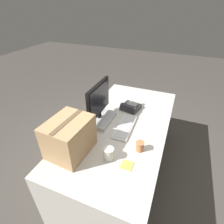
{
  "coord_description": "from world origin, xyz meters",
  "views": [
    {
      "loc": [
        -1.4,
        -0.45,
        1.83
      ],
      "look_at": [
        -0.05,
        0.1,
        0.88
      ],
      "focal_mm": 28.0,
      "sensor_mm": 36.0,
      "label": 1
    }
  ],
  "objects": [
    {
      "name": "office_desk",
      "position": [
        0.0,
        0.0,
        0.36
      ],
      "size": [
        1.8,
        0.9,
        0.73
      ],
      "color": "beige",
      "rests_on": "ground_plane"
    },
    {
      "name": "paper_cup_right",
      "position": [
        -0.31,
        -0.26,
        0.78
      ],
      "size": [
        0.07,
        0.07,
        0.09
      ],
      "color": "#BC7547",
      "rests_on": "office_desk"
    },
    {
      "name": "paper_cup_left",
      "position": [
        -0.49,
        -0.05,
        0.78
      ],
      "size": [
        0.09,
        0.09,
        0.11
      ],
      "color": "white",
      "rests_on": "office_desk"
    },
    {
      "name": "monitor",
      "position": [
        -0.04,
        0.25,
        0.88
      ],
      "size": [
        0.45,
        0.26,
        0.42
      ],
      "color": "#B7B7B7",
      "rests_on": "office_desk"
    },
    {
      "name": "cardboard_box",
      "position": [
        -0.53,
        0.28,
        0.88
      ],
      "size": [
        0.39,
        0.32,
        0.31
      ],
      "rotation": [
        0.0,
        0.0,
        -0.06
      ],
      "color": "tan",
      "rests_on": "office_desk"
    },
    {
      "name": "ground_plane",
      "position": [
        0.0,
        0.0,
        0.0
      ],
      "size": [
        12.0,
        12.0,
        0.0
      ],
      "primitive_type": "plane",
      "color": "#47423D"
    },
    {
      "name": "spoon",
      "position": [
        0.24,
        -0.39,
        0.73
      ],
      "size": [
        0.09,
        0.12,
        0.0
      ],
      "rotation": [
        0.0,
        0.0,
        5.37
      ],
      "color": "silver",
      "rests_on": "office_desk"
    },
    {
      "name": "keyboard",
      "position": [
        -0.06,
        -0.05,
        0.74
      ],
      "size": [
        0.42,
        0.15,
        0.03
      ],
      "rotation": [
        0.0,
        0.0,
        0.02
      ],
      "color": "silver",
      "rests_on": "office_desk"
    },
    {
      "name": "sticky_note_pad",
      "position": [
        -0.5,
        -0.21,
        0.73
      ],
      "size": [
        0.09,
        0.09,
        0.01
      ],
      "color": "#E5DB4C",
      "rests_on": "office_desk"
    },
    {
      "name": "desk_phone",
      "position": [
        0.3,
        0.01,
        0.76
      ],
      "size": [
        0.23,
        0.23,
        0.08
      ],
      "rotation": [
        0.0,
        0.0,
        -0.22
      ],
      "color": "#2D2D33",
      "rests_on": "office_desk"
    }
  ]
}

